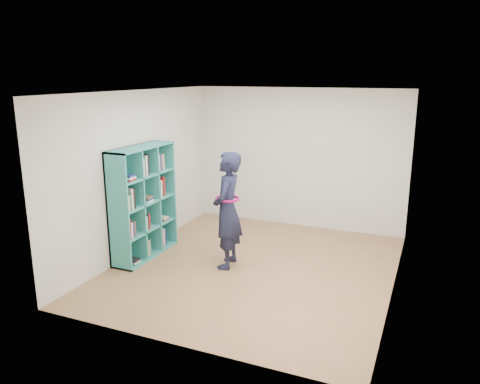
% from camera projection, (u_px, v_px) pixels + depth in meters
% --- Properties ---
extents(floor, '(4.50, 4.50, 0.00)m').
position_uv_depth(floor, '(254.00, 268.00, 7.05)').
color(floor, olive).
rests_on(floor, ground).
extents(ceiling, '(4.50, 4.50, 0.00)m').
position_uv_depth(ceiling, '(255.00, 92.00, 6.41)').
color(ceiling, white).
rests_on(ceiling, wall_back).
extents(wall_left, '(0.02, 4.50, 2.60)m').
position_uv_depth(wall_left, '(138.00, 173.00, 7.49)').
color(wall_left, beige).
rests_on(wall_left, floor).
extents(wall_right, '(0.02, 4.50, 2.60)m').
position_uv_depth(wall_right, '(400.00, 198.00, 5.98)').
color(wall_right, beige).
rests_on(wall_right, floor).
extents(wall_back, '(4.00, 0.02, 2.60)m').
position_uv_depth(wall_back, '(298.00, 158.00, 8.74)').
color(wall_back, beige).
rests_on(wall_back, floor).
extents(wall_front, '(4.00, 0.02, 2.60)m').
position_uv_depth(wall_front, '(174.00, 231.00, 4.73)').
color(wall_front, beige).
rests_on(wall_front, floor).
extents(bookshelf, '(0.39, 1.33, 1.77)m').
position_uv_depth(bookshelf, '(142.00, 203.00, 7.36)').
color(bookshelf, teal).
rests_on(bookshelf, floor).
extents(person, '(0.53, 0.70, 1.76)m').
position_uv_depth(person, '(227.00, 210.00, 6.92)').
color(person, black).
rests_on(person, floor).
extents(smartphone, '(0.04, 0.10, 0.14)m').
position_uv_depth(smartphone, '(220.00, 201.00, 7.01)').
color(smartphone, silver).
rests_on(smartphone, person).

